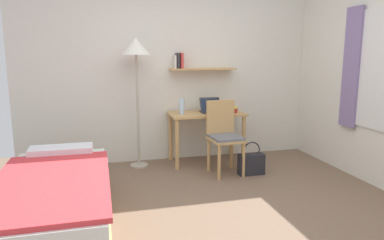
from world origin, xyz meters
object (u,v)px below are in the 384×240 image
bed (54,202)px  laptop (211,109)px  desk (206,122)px  handbag (251,163)px  book_stack (229,109)px  desk_chair (224,134)px  standing_lamp (136,54)px  water_bottle (182,106)px

bed → laptop: laptop is taller
desk → handbag: 0.89m
book_stack → desk: bearing=174.0°
desk_chair → handbag: size_ratio=2.17×
handbag → standing_lamp: bearing=152.5°
bed → standing_lamp: (0.91, 1.57, 1.28)m
bed → handbag: 2.43m
desk → book_stack: (0.33, -0.03, 0.18)m
standing_lamp → desk: bearing=-2.6°
desk → water_bottle: 0.43m
book_stack → handbag: (0.08, -0.63, -0.61)m
laptop → book_stack: bearing=-12.1°
desk → handbag: (0.40, -0.66, -0.43)m
handbag → laptop: bearing=116.0°
water_bottle → book_stack: (0.68, -0.02, -0.06)m
bed → laptop: 2.53m
water_bottle → handbag: size_ratio=0.51×
laptop → book_stack: 0.26m
desk → desk_chair: (0.09, -0.49, -0.07)m
water_bottle → desk: bearing=2.7°
water_bottle → book_stack: water_bottle is taller
desk → desk_chair: 0.50m
water_bottle → handbag: water_bottle is taller
standing_lamp → book_stack: standing_lamp is taller
handbag → desk: bearing=121.3°
desk → standing_lamp: bearing=177.4°
water_bottle → handbag: (0.76, -0.64, -0.68)m
laptop → handbag: laptop is taller
desk → laptop: 0.20m
bed → laptop: (1.93, 1.55, 0.53)m
laptop → book_stack: (0.26, -0.06, -0.01)m
desk → laptop: (0.07, 0.02, 0.19)m
desk_chair → water_bottle: size_ratio=4.24×
bed → book_stack: bearing=34.3°
laptop → desk_chair: bearing=-88.0°
desk → book_stack: book_stack is taller
desk → laptop: laptop is taller
standing_lamp → laptop: size_ratio=5.80×
water_bottle → handbag: 1.20m
handbag → water_bottle: bearing=139.6°
desk_chair → book_stack: (0.24, 0.46, 0.25)m
handbag → book_stack: bearing=96.8°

